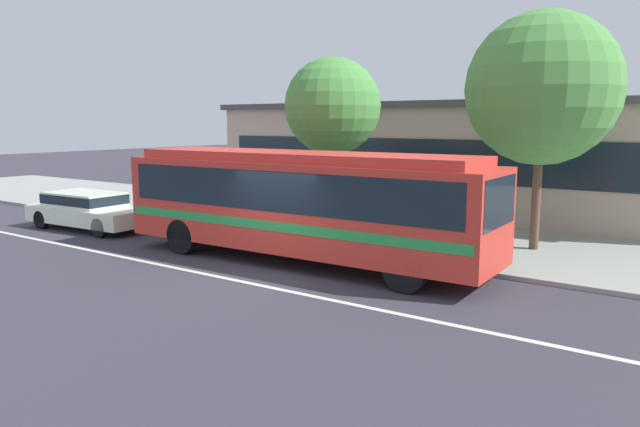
{
  "coord_description": "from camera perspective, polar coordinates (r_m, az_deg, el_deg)",
  "views": [
    {
      "loc": [
        9.09,
        -10.75,
        3.71
      ],
      "look_at": [
        0.25,
        1.95,
        1.3
      ],
      "focal_mm": 33.04,
      "sensor_mm": 36.0,
      "label": 1
    }
  ],
  "objects": [
    {
      "name": "street_tree_near_stop",
      "position": [
        19.49,
        1.22,
        10.31
      ],
      "size": [
        3.15,
        3.15,
        5.68
      ],
      "color": "brown",
      "rests_on": "sidewalk_slab"
    },
    {
      "name": "pedestrian_waiting_near_sign",
      "position": [
        21.09,
        -5.82,
        1.62
      ],
      "size": [
        0.37,
        0.37,
        1.64
      ],
      "color": "navy",
      "rests_on": "sidewalk_slab"
    },
    {
      "name": "lane_stripe_center",
      "position": [
        13.98,
        -7.34,
        -6.6
      ],
      "size": [
        56.0,
        0.16,
        0.01
      ],
      "primitive_type": "cube",
      "color": "silver",
      "rests_on": "ground_plane"
    },
    {
      "name": "transit_bus",
      "position": [
        15.51,
        -1.86,
        1.42
      ],
      "size": [
        10.57,
        2.62,
        2.94
      ],
      "color": "red",
      "rests_on": "ground_plane"
    },
    {
      "name": "street_tree_mid_block",
      "position": [
        17.6,
        20.74,
        11.22
      ],
      "size": [
        4.21,
        4.21,
        6.6
      ],
      "color": "brown",
      "rests_on": "sidewalk_slab"
    },
    {
      "name": "sedan_behind_bus",
      "position": [
        22.07,
        -21.58,
        0.46
      ],
      "size": [
        4.83,
        2.11,
        1.29
      ],
      "color": "white",
      "rests_on": "ground_plane"
    },
    {
      "name": "station_building",
      "position": [
        25.51,
        12.97,
        5.35
      ],
      "size": [
        19.55,
        7.81,
        4.49
      ],
      "color": "tan",
      "rests_on": "ground_plane"
    },
    {
      "name": "sidewalk_slab",
      "position": [
        20.21,
        7.5,
        -1.63
      ],
      "size": [
        60.0,
        8.0,
        0.12
      ],
      "primitive_type": "cube",
      "color": "#999A95",
      "rests_on": "ground_plane"
    },
    {
      "name": "ground_plane",
      "position": [
        14.57,
        -5.22,
        -5.95
      ],
      "size": [
        120.0,
        120.0,
        0.0
      ],
      "primitive_type": "plane",
      "color": "#383540"
    }
  ]
}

